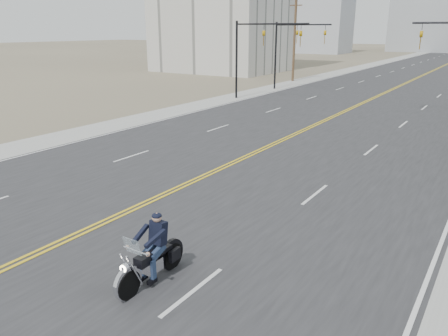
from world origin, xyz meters
TOP-DOWN VIEW (x-y plane):
  - road at (0.00, 70.00)m, footprint 20.00×200.00m
  - sidewalk_left at (-11.50, 70.00)m, footprint 3.00×200.00m
  - traffic_mast_left at (-8.98, 32.00)m, footprint 7.10×0.26m
  - traffic_mast_far at (-9.31, 40.00)m, footprint 6.10×0.26m
  - utility_pole_left at (-12.50, 48.00)m, footprint 2.20×0.30m
  - haze_bldg_a at (-35.00, 115.00)m, footprint 14.00×12.00m
  - haze_bldg_d at (-12.00, 140.00)m, footprint 20.00×15.00m
  - haze_bldg_f at (-50.00, 130.00)m, footprint 12.00×12.00m
  - motorcyclist at (3.83, 3.78)m, footprint 1.04×2.36m

SIDE VIEW (x-z plane):
  - road at x=0.00m, z-range 0.00..0.01m
  - sidewalk_left at x=-11.50m, z-range 0.00..0.01m
  - motorcyclist at x=3.83m, z-range 0.00..1.83m
  - traffic_mast_far at x=-9.31m, z-range 1.37..8.37m
  - traffic_mast_left at x=-8.98m, z-range 1.44..8.44m
  - utility_pole_left at x=-12.50m, z-range 0.23..10.73m
  - haze_bldg_f at x=-50.00m, z-range 0.00..16.00m
  - haze_bldg_a at x=-35.00m, z-range 0.00..22.00m
  - haze_bldg_d at x=-12.00m, z-range 0.00..26.00m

